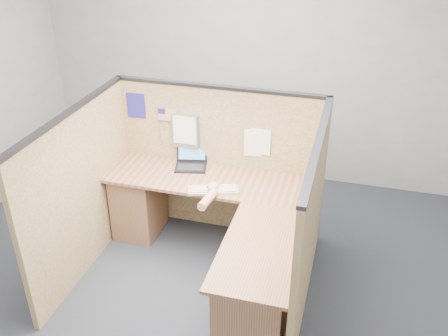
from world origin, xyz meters
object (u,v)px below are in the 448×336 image
(l_desk, at_px, (217,236))
(keyboard, at_px, (213,190))
(laptop, at_px, (193,160))
(mouse, at_px, (213,188))

(l_desk, xyz_separation_m, keyboard, (-0.09, 0.19, 0.35))
(laptop, relative_size, mouse, 3.00)
(l_desk, height_order, mouse, mouse)
(keyboard, bearing_deg, mouse, 86.15)
(l_desk, bearing_deg, keyboard, 115.28)
(keyboard, height_order, mouse, mouse)
(l_desk, distance_m, keyboard, 0.41)
(laptop, xyz_separation_m, keyboard, (0.33, -0.41, -0.04))
(keyboard, bearing_deg, laptop, 110.90)
(laptop, bearing_deg, mouse, -63.11)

